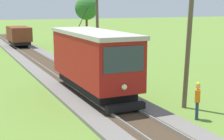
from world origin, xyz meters
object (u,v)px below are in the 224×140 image
at_px(utility_pole_near_tram, 189,30).
at_px(utility_pole_mid, 97,29).
at_px(red_tram, 93,59).
at_px(track_worker, 197,99).
at_px(tree_right_near, 86,8).
at_px(freight_car, 19,35).

bearing_deg(utility_pole_near_tram, utility_pole_mid, 90.00).
height_order(red_tram, track_worker, red_tram).
relative_size(utility_pole_near_tram, tree_right_near, 1.21).
relative_size(utility_pole_near_tram, utility_pole_mid, 1.21).
height_order(utility_pole_mid, track_worker, utility_pole_mid).
bearing_deg(track_worker, tree_right_near, -63.16).
xyz_separation_m(utility_pole_mid, track_worker, (-0.61, -13.88, -2.38)).
bearing_deg(freight_car, utility_pole_mid, -78.82).
distance_m(freight_car, utility_pole_near_tram, 30.32).
xyz_separation_m(red_tram, utility_pole_mid, (3.51, 8.06, 1.17)).
distance_m(utility_pole_near_tram, track_worker, 3.52).
xyz_separation_m(red_tram, tree_right_near, (10.32, 29.28, 2.64)).
bearing_deg(track_worker, utility_pole_near_tram, -71.70).
height_order(red_tram, utility_pole_near_tram, utility_pole_near_tram).
distance_m(utility_pole_mid, track_worker, 14.10).
relative_size(utility_pole_mid, tree_right_near, 1.00).
bearing_deg(utility_pole_mid, freight_car, 101.18).
height_order(utility_pole_near_tram, track_worker, utility_pole_near_tram).
distance_m(utility_pole_mid, tree_right_near, 22.33).
relative_size(freight_car, tree_right_near, 0.80).
height_order(freight_car, tree_right_near, tree_right_near).
bearing_deg(track_worker, red_tram, -24.76).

